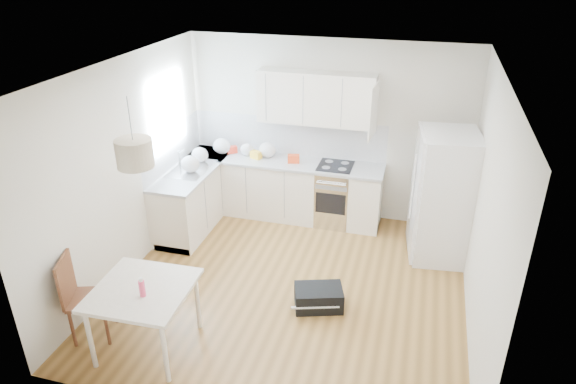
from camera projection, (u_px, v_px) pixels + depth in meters
The scene contains 29 objects.
floor at pixel (290, 286), 6.41m from camera, with size 4.20×4.20×0.00m, color brown.
ceiling at pixel (291, 70), 5.23m from camera, with size 4.20×4.20×0.00m, color white.
wall_back at pixel (327, 131), 7.64m from camera, with size 4.20×4.20×0.00m, color silver.
wall_left at pixel (126, 170), 6.32m from camera, with size 4.20×4.20×0.00m, color silver.
wall_right at pixel (486, 212), 5.32m from camera, with size 4.20×4.20×0.00m, color silver.
window_glassblock at pixel (168, 112), 7.14m from camera, with size 0.02×1.00×1.00m, color #BFE0F9.
cabinets_back at pixel (283, 189), 7.92m from camera, with size 3.00×0.60×0.88m, color white.
cabinets_left at pixel (196, 197), 7.69m from camera, with size 0.60×1.80×0.88m, color white.
counter_back at pixel (283, 162), 7.72m from camera, with size 3.02×0.64×0.04m, color #A0A3A5.
counter_left at pixel (193, 169), 7.49m from camera, with size 0.64×1.82×0.04m, color #A0A3A5.
backsplash_back at pixel (288, 136), 7.84m from camera, with size 3.00×0.01×0.58m, color white.
backsplash_left at pixel (173, 147), 7.42m from camera, with size 0.01×1.80×0.58m, color white.
upper_cabinets at pixel (316, 98), 7.31m from camera, with size 1.70×0.32×0.75m, color white.
range_oven at pixel (334, 195), 7.73m from camera, with size 0.50×0.61×0.88m, color silver, non-canonical shape.
sink at pixel (192, 169), 7.44m from camera, with size 0.50×0.80×0.16m, color silver, non-canonical shape.
refrigerator at pixel (444, 196), 6.73m from camera, with size 0.84×0.87×1.74m, color white, non-canonical shape.
dining_table at pixel (143, 295), 5.17m from camera, with size 0.98×0.98×0.75m.
dining_chair at pixel (90, 297), 5.42m from camera, with size 0.41×0.41×0.98m, color #4D2917, non-canonical shape.
drink_bottle at pixel (142, 287), 4.99m from camera, with size 0.06×0.06×0.21m, color #F5446D.
gym_bag at pixel (319, 298), 6.00m from camera, with size 0.55×0.36×0.26m, color black.
pendant_lamp at pixel (135, 153), 4.57m from camera, with size 0.33×0.33×0.26m, color #BFB193.
grocery_bag_a at pixel (222, 146), 7.92m from camera, with size 0.27×0.23×0.24m, color white.
grocery_bag_b at pixel (247, 150), 7.86m from camera, with size 0.22×0.18×0.19m, color white.
grocery_bag_c at pixel (267, 150), 7.79m from camera, with size 0.26×0.22×0.23m, color white.
grocery_bag_d at pixel (200, 155), 7.63m from camera, with size 0.25×0.21×0.22m, color white.
grocery_bag_e at pixel (190, 164), 7.28m from camera, with size 0.27×0.23×0.24m, color white.
snack_orange at pixel (294, 159), 7.63m from camera, with size 0.17×0.11×0.12m, color red.
snack_yellow at pixel (256, 155), 7.77m from camera, with size 0.16×0.10×0.11m, color yellow.
snack_red at pixel (232, 150), 7.98m from camera, with size 0.15×0.10×0.10m, color red.
Camera 1 is at (1.37, -5.07, 3.86)m, focal length 32.00 mm.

